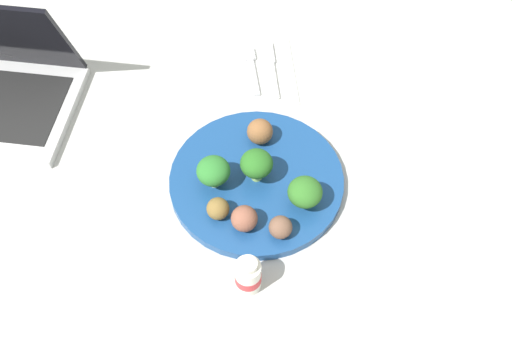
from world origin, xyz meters
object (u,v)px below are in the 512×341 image
(broccoli_floret_back_left, at_px, (304,192))
(plate, at_px, (256,181))
(meatball_back_left, at_px, (244,219))
(meatball_far_rim, at_px, (280,227))
(broccoli_floret_front_right, at_px, (213,171))
(napkin, at_px, (261,72))
(meatball_back_right, at_px, (217,209))
(meatball_near_rim, at_px, (259,132))
(fork, at_px, (251,68))
(broccoli_floret_near_rim, at_px, (259,164))
(knife, at_px, (271,67))
(yogurt_bottle, at_px, (247,275))

(broccoli_floret_back_left, bearing_deg, plate, 56.12)
(meatball_back_left, xyz_separation_m, meatball_far_rim, (-0.01, -0.05, -0.00))
(broccoli_floret_front_right, bearing_deg, napkin, -16.39)
(meatball_back_left, bearing_deg, plate, -11.67)
(meatball_back_right, distance_m, meatball_near_rim, 0.16)
(fork, bearing_deg, broccoli_floret_near_rim, -176.70)
(plate, height_order, meatball_near_rim, meatball_near_rim)
(broccoli_floret_front_right, height_order, napkin, broccoli_floret_front_right)
(broccoli_floret_front_right, xyz_separation_m, meatball_near_rim, (0.09, -0.07, -0.01))
(broccoli_floret_front_right, xyz_separation_m, meatball_back_left, (-0.08, -0.05, -0.01))
(knife, bearing_deg, broccoli_floret_front_right, 160.77)
(plate, height_order, fork, plate)
(broccoli_floret_front_right, xyz_separation_m, napkin, (0.26, -0.08, -0.05))
(yogurt_bottle, bearing_deg, fork, -0.31)
(broccoli_floret_front_right, height_order, knife, broccoli_floret_front_right)
(broccoli_floret_back_left, height_order, fork, broccoli_floret_back_left)
(plate, bearing_deg, yogurt_bottle, 176.18)
(broccoli_floret_front_right, bearing_deg, meatball_far_rim, -131.31)
(meatball_back_right, bearing_deg, yogurt_bottle, -156.89)
(broccoli_floret_back_left, relative_size, meatball_near_rim, 1.26)
(napkin, bearing_deg, meatball_back_left, 175.29)
(meatball_far_rim, bearing_deg, plate, 19.34)
(napkin, distance_m, knife, 0.02)
(broccoli_floret_back_left, height_order, meatball_back_right, broccoli_floret_back_left)
(napkin, bearing_deg, meatball_back_right, 167.91)
(knife, bearing_deg, meatball_back_right, 165.36)
(broccoli_floret_near_rim, relative_size, knife, 0.41)
(broccoli_floret_near_rim, bearing_deg, meatball_near_rim, -0.34)
(meatball_back_right, relative_size, napkin, 0.21)
(napkin, bearing_deg, yogurt_bottle, 177.13)
(meatball_back_left, height_order, meatball_far_rim, meatball_back_left)
(broccoli_floret_back_left, distance_m, napkin, 0.31)
(broccoli_floret_front_right, distance_m, broccoli_floret_back_left, 0.14)
(broccoli_floret_back_left, distance_m, meatball_far_rim, 0.07)
(napkin, bearing_deg, broccoli_floret_front_right, 163.61)
(plate, distance_m, broccoli_floret_back_left, 0.10)
(napkin, bearing_deg, meatball_far_rim, -175.72)
(knife, bearing_deg, yogurt_bottle, 174.92)
(meatball_back_right, bearing_deg, broccoli_floret_near_rim, -42.09)
(meatball_back_right, bearing_deg, broccoli_floret_back_left, -81.42)
(fork, bearing_deg, napkin, -107.68)
(broccoli_floret_near_rim, xyz_separation_m, napkin, (0.25, -0.00, -0.05))
(meatball_far_rim, bearing_deg, broccoli_floret_back_left, -35.78)
(meatball_near_rim, height_order, knife, meatball_near_rim)
(broccoli_floret_front_right, relative_size, broccoli_floret_back_left, 1.03)
(fork, xyz_separation_m, knife, (0.00, -0.04, -0.00))
(meatball_far_rim, distance_m, knife, 0.36)
(plate, bearing_deg, broccoli_floret_near_rim, -77.43)
(meatball_near_rim, relative_size, yogurt_bottle, 0.63)
(yogurt_bottle, bearing_deg, meatball_far_rim, -31.82)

